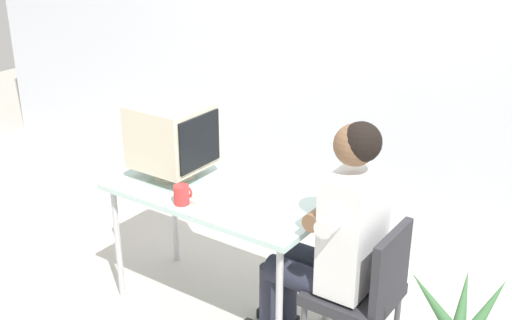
{
  "coord_description": "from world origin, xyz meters",
  "views": [
    {
      "loc": [
        2.0,
        -2.51,
        2.25
      ],
      "look_at": [
        0.25,
        0.0,
        1.0
      ],
      "focal_mm": 44.77,
      "sensor_mm": 36.0,
      "label": 1
    }
  ],
  "objects": [
    {
      "name": "wall_back",
      "position": [
        0.3,
        1.4,
        1.5
      ],
      "size": [
        8.0,
        0.1,
        3.0
      ],
      "primitive_type": "cube",
      "color": "silver",
      "rests_on": "ground_plane"
    },
    {
      "name": "desk",
      "position": [
        0.0,
        0.0,
        0.69
      ],
      "size": [
        1.26,
        0.62,
        0.75
      ],
      "color": "#B7B7BC",
      "rests_on": "ground_plane"
    },
    {
      "name": "office_chair",
      "position": [
        0.92,
        -0.02,
        0.48
      ],
      "size": [
        0.41,
        0.41,
        0.83
      ],
      "color": "#4C4C51",
      "rests_on": "ground_plane"
    },
    {
      "name": "keyboard",
      "position": [
        -0.04,
        0.01,
        0.77
      ],
      "size": [
        0.17,
        0.44,
        0.03
      ],
      "color": "silver",
      "rests_on": "desk"
    },
    {
      "name": "desk_mug",
      "position": [
        -0.07,
        -0.23,
        0.81
      ],
      "size": [
        0.08,
        0.09,
        0.1
      ],
      "color": "red",
      "rests_on": "desk"
    },
    {
      "name": "person_seated",
      "position": [
        0.74,
        -0.02,
        0.72
      ],
      "size": [
        0.71,
        0.56,
        1.33
      ],
      "color": "silver",
      "rests_on": "ground_plane"
    },
    {
      "name": "crt_monitor",
      "position": [
        -0.35,
        0.03,
        1.0
      ],
      "size": [
        0.41,
        0.39,
        0.44
      ],
      "color": "beige",
      "rests_on": "desk"
    },
    {
      "name": "ground_plane",
      "position": [
        0.0,
        0.0,
        0.0
      ],
      "size": [
        12.0,
        12.0,
        0.0
      ],
      "primitive_type": "plane",
      "color": "#B2ADA3"
    }
  ]
}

